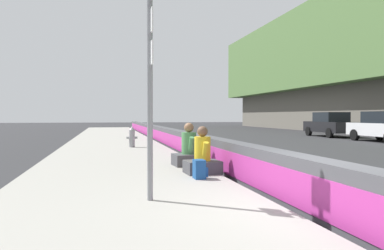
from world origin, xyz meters
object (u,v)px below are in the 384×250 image
(seated_person_foreground, at_px, (202,159))
(parked_car_fourth, at_px, (330,124))
(seated_person_middle, at_px, (189,152))
(route_sign_post, at_px, (150,67))
(backpack, at_px, (200,169))
(fire_hydrant, at_px, (132,137))

(seated_person_foreground, distance_m, parked_car_fourth, 20.42)
(seated_person_foreground, height_order, seated_person_middle, seated_person_middle)
(route_sign_post, distance_m, seated_person_middle, 4.63)
(parked_car_fourth, bearing_deg, backpack, 140.84)
(seated_person_foreground, bearing_deg, route_sign_post, 150.01)
(backpack, relative_size, parked_car_fourth, 0.09)
(route_sign_post, bearing_deg, parked_car_fourth, -38.65)
(fire_hydrant, distance_m, seated_person_middle, 6.53)
(route_sign_post, bearing_deg, fire_hydrant, -2.10)
(fire_hydrant, relative_size, seated_person_foreground, 0.81)
(seated_person_middle, distance_m, backpack, 2.18)
(seated_person_middle, relative_size, backpack, 2.86)
(route_sign_post, xyz_separation_m, parked_car_fourth, (18.24, -14.58, -1.37))
(fire_hydrant, xyz_separation_m, backpack, (-8.59, -0.86, -0.25))
(route_sign_post, height_order, seated_person_foreground, route_sign_post)
(route_sign_post, relative_size, seated_person_middle, 3.15)
(fire_hydrant, bearing_deg, seated_person_middle, -170.36)
(fire_hydrant, bearing_deg, parked_car_fourth, -61.29)
(route_sign_post, xyz_separation_m, fire_hydrant, (10.46, -0.38, -1.65))
(fire_hydrant, bearing_deg, backpack, -174.25)
(route_sign_post, distance_m, seated_person_foreground, 3.45)
(seated_person_middle, bearing_deg, parked_car_fourth, -42.69)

